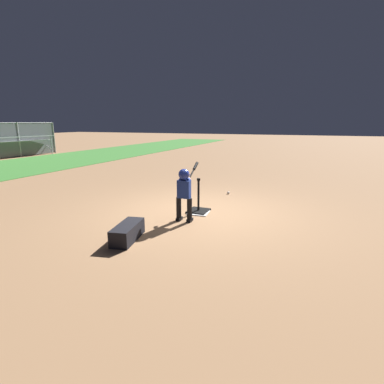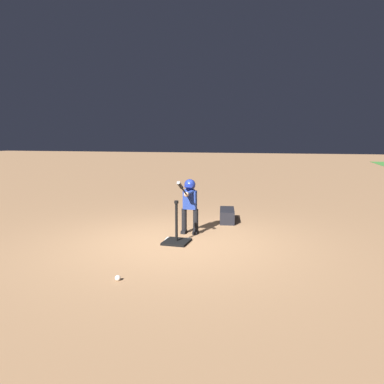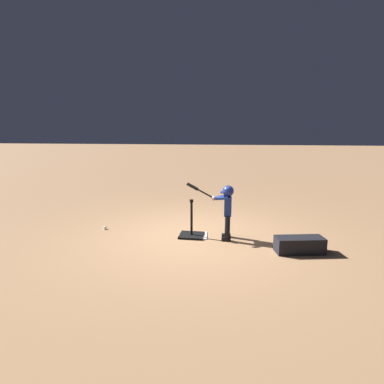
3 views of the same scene
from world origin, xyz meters
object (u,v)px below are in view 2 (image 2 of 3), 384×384
(batting_tee, at_px, (177,238))
(baseball, at_px, (118,278))
(equipment_bag, at_px, (227,215))
(batter_child, at_px, (189,200))

(batting_tee, xyz_separation_m, baseball, (1.94, -0.16, -0.06))
(baseball, height_order, equipment_bag, equipment_bag)
(batter_child, distance_m, baseball, 2.72)
(batting_tee, bearing_deg, batter_child, 177.19)
(baseball, distance_m, equipment_bag, 4.01)
(batter_child, xyz_separation_m, baseball, (2.63, -0.19, -0.65))
(batting_tee, distance_m, baseball, 1.95)
(baseball, xyz_separation_m, equipment_bag, (-3.95, 0.68, 0.10))
(batting_tee, relative_size, baseball, 10.41)
(batting_tee, height_order, batter_child, batter_child)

